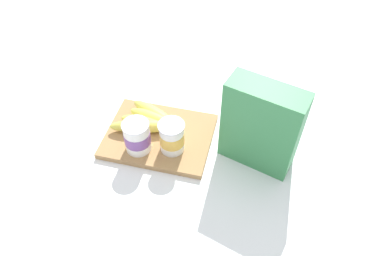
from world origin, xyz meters
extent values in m
plane|color=white|center=(0.00, 0.00, 0.00)|extent=(2.40, 2.40, 0.00)
cube|color=#A37A4C|center=(0.00, 0.00, 0.01)|extent=(0.30, 0.23, 0.02)
cube|color=#38844C|center=(-0.28, 0.01, 0.13)|extent=(0.21, 0.13, 0.25)
cylinder|color=white|center=(-0.05, 0.04, 0.06)|extent=(0.07, 0.07, 0.09)
cylinder|color=gold|center=(-0.05, 0.04, 0.06)|extent=(0.07, 0.07, 0.04)
cylinder|color=silver|center=(-0.05, 0.04, 0.11)|extent=(0.07, 0.07, 0.00)
cylinder|color=white|center=(0.04, 0.06, 0.06)|extent=(0.07, 0.07, 0.09)
cylinder|color=#7A4C99|center=(0.04, 0.06, 0.06)|extent=(0.07, 0.07, 0.04)
cylinder|color=silver|center=(0.04, 0.06, 0.11)|extent=(0.07, 0.07, 0.00)
ellipsoid|color=#DBD150|center=(0.03, -0.06, 0.04)|extent=(0.16, 0.10, 0.04)
ellipsoid|color=#DBD150|center=(0.03, -0.04, 0.04)|extent=(0.16, 0.07, 0.04)
ellipsoid|color=#DBD150|center=(0.04, -0.02, 0.03)|extent=(0.17, 0.04, 0.03)
ellipsoid|color=#DBD150|center=(0.05, 0.00, 0.04)|extent=(0.19, 0.08, 0.04)
cylinder|color=brown|center=(-0.04, -0.02, 0.03)|extent=(0.01, 0.01, 0.02)
camera|label=1|loc=(-0.26, 0.65, 0.80)|focal=33.80mm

